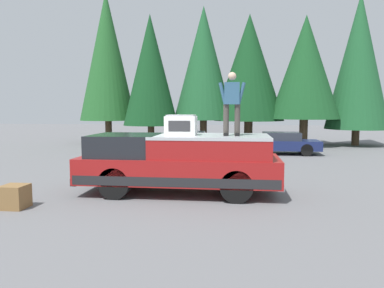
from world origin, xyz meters
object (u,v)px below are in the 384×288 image
at_px(compressor_unit, 181,125).
at_px(person_on_truck_bed, 232,102).
at_px(parked_car_black, 186,142).
at_px(pickup_truck, 179,163).
at_px(wooden_crate, 15,197).
at_px(parked_car_navy, 280,143).

relative_size(compressor_unit, person_on_truck_bed, 0.50).
bearing_deg(person_on_truck_bed, parked_car_black, 14.91).
height_order(pickup_truck, wooden_crate, pickup_truck).
bearing_deg(wooden_crate, compressor_unit, -62.12).
bearing_deg(pickup_truck, person_on_truck_bed, -96.62).
bearing_deg(parked_car_black, pickup_truck, -173.15).
xyz_separation_m(person_on_truck_bed, parked_car_navy, (9.63, -2.43, -1.97)).
bearing_deg(pickup_truck, compressor_unit, -125.59).
bearing_deg(compressor_unit, parked_car_navy, -21.92).
height_order(compressor_unit, parked_car_navy, compressor_unit).
relative_size(person_on_truck_bed, wooden_crate, 3.02).
bearing_deg(person_on_truck_bed, pickup_truck, 83.38).
xyz_separation_m(compressor_unit, person_on_truck_bed, (-0.13, -1.39, 0.62)).
bearing_deg(compressor_unit, pickup_truck, 54.41).
distance_m(pickup_truck, person_on_truck_bed, 2.22).
distance_m(compressor_unit, parked_car_navy, 10.33).
bearing_deg(parked_car_black, wooden_crate, 167.73).
height_order(parked_car_navy, parked_car_black, same).
bearing_deg(parked_car_navy, parked_car_black, 88.71).
bearing_deg(compressor_unit, person_on_truck_bed, -95.31).
relative_size(pickup_truck, compressor_unit, 6.60).
bearing_deg(parked_car_black, person_on_truck_bed, -165.09).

